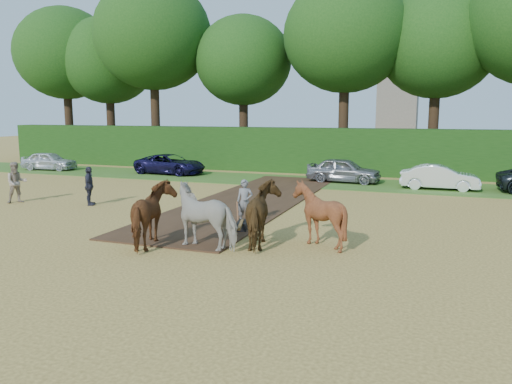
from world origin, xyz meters
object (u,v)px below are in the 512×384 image
object	(u,v)px
spectator_far	(89,186)
church	(401,36)
spectator_near	(16,182)
plough_team	(237,214)
parked_cars	(306,170)

from	to	relation	value
spectator_far	church	distance (m)	53.78
church	spectator_near	bearing A→B (deg)	-103.12
spectator_near	plough_team	distance (m)	12.47
spectator_near	church	xyz separation A→B (m)	(12.15, 52.10, 12.81)
parked_cars	plough_team	bearing A→B (deg)	-83.54
plough_team	spectator_near	bearing A→B (deg)	164.60
parked_cars	church	distance (m)	42.96
church	plough_team	bearing A→B (deg)	-90.13
spectator_far	parked_cars	distance (m)	12.65
spectator_near	plough_team	world-z (taller)	plough_team
parked_cars	church	size ratio (longest dim) A/B	1.31
spectator_near	plough_team	size ratio (longest dim) A/B	0.28
spectator_far	plough_team	size ratio (longest dim) A/B	0.26
parked_cars	church	world-z (taller)	church
plough_team	parked_cars	xyz separation A→B (m)	(-1.64, 14.52, -0.29)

